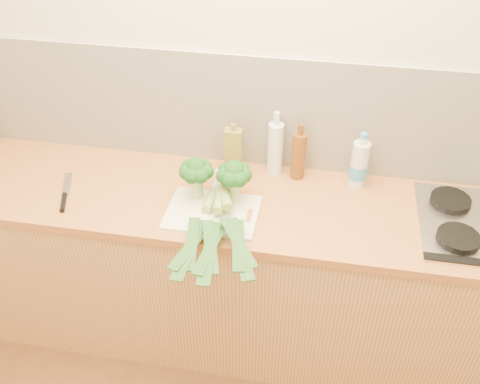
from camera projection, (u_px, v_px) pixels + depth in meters
The scene contains 13 objects.
room_shell at pixel (257, 113), 2.39m from camera, with size 3.50×3.50×3.50m.
counter at pixel (245, 271), 2.61m from camera, with size 3.20×0.62×0.90m.
chopping_board at pixel (213, 212), 2.26m from camera, with size 0.38×0.28×0.01m, color beige.
broccoli_left at pixel (196, 171), 2.25m from camera, with size 0.15×0.15×0.20m.
broccoli_right at pixel (234, 174), 2.23m from camera, with size 0.15×0.15×0.20m.
leek_front at pixel (205, 212), 2.21m from camera, with size 0.11×0.65×0.04m.
leek_mid at pixel (217, 213), 2.18m from camera, with size 0.12×0.66×0.04m.
leek_back at pixel (229, 209), 2.18m from camera, with size 0.28×0.63×0.04m.
chefs_knife at pixel (64, 198), 2.33m from camera, with size 0.12×0.29×0.02m.
oil_tin at pixel (233, 151), 2.42m from camera, with size 0.08×0.05×0.26m.
glass_bottle at pixel (275, 148), 2.42m from camera, with size 0.07×0.07×0.32m.
amber_bottle at pixel (299, 155), 2.39m from camera, with size 0.06×0.06×0.28m.
water_bottle at pixel (359, 166), 2.35m from camera, with size 0.08×0.08×0.25m.
Camera 1 is at (0.29, -0.59, 2.36)m, focal length 40.00 mm.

